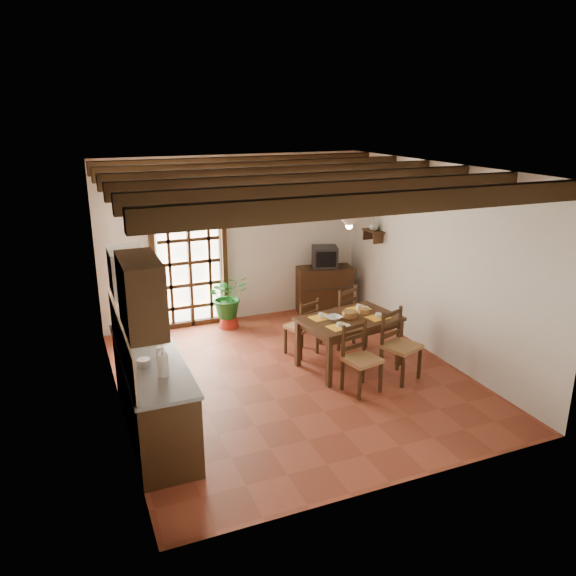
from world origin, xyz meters
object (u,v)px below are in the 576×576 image
chair_far_left (302,337)px  crt_tv (325,257)px  chair_near_right (400,358)px  sideboard (324,289)px  kitchen_counter (152,392)px  chair_far_right (338,326)px  pendant_lamp (349,220)px  chair_near_left (361,371)px  potted_plant (228,295)px  dining_table (349,324)px

chair_far_left → crt_tv: 2.05m
chair_near_right → sideboard: chair_near_right is taller
chair_near_right → kitchen_counter: bearing=160.1°
chair_far_left → kitchen_counter: bearing=7.1°
crt_tv → kitchen_counter: bearing=-122.6°
chair_far_right → pendant_lamp: pendant_lamp is taller
chair_near_right → chair_far_right: bearing=79.1°
chair_near_left → potted_plant: bearing=96.0°
chair_far_right → sideboard: bearing=-131.5°
chair_far_right → crt_tv: (0.46, 1.44, 0.71)m
dining_table → chair_far_right: chair_far_right is taller
dining_table → sideboard: sideboard is taller
pendant_lamp → sideboard: bearing=71.9°
dining_table → pendant_lamp: 1.45m
dining_table → chair_near_left: (-0.21, -0.73, -0.35)m
chair_near_left → chair_near_right: bearing=-2.4°
pendant_lamp → dining_table: bearing=-90.0°
kitchen_counter → chair_near_left: size_ratio=2.51×
dining_table → pendant_lamp: (-0.00, 0.10, 1.44)m
chair_far_right → chair_near_right: bearing=75.6°
sideboard → potted_plant: size_ratio=0.51×
chair_far_right → chair_near_left: bearing=49.7°
kitchen_counter → pendant_lamp: 3.34m
kitchen_counter → crt_tv: kitchen_counter is taller
kitchen_counter → chair_far_left: kitchen_counter is taller
chair_near_left → kitchen_counter: bearing=166.0°
chair_near_left → crt_tv: (0.89, 2.90, 0.73)m
chair_far_left → pendant_lamp: pendant_lamp is taller
chair_near_right → pendant_lamp: size_ratio=1.13×
chair_near_right → chair_far_left: (-0.89, 1.24, -0.03)m
chair_near_left → chair_near_right: (0.66, 0.11, 0.02)m
pendant_lamp → kitchen_counter: bearing=-165.2°
kitchen_counter → pendant_lamp: size_ratio=2.66×
kitchen_counter → dining_table: bearing=12.9°
chair_near_left → sideboard: chair_near_left is taller
chair_far_right → crt_tv: size_ratio=1.81×
chair_near_left → potted_plant: size_ratio=0.47×
pendant_lamp → chair_far_left: bearing=130.6°
sideboard → crt_tv: 0.60m
crt_tv → pendant_lamp: (-0.68, -2.07, 1.06)m
chair_near_right → sideboard: size_ratio=0.98×
chair_far_left → potted_plant: 1.64m
kitchen_counter → crt_tv: bearing=38.8°
chair_near_right → pendant_lamp: pendant_lamp is taller
chair_far_left → potted_plant: bearing=-85.3°
chair_far_right → sideboard: chair_far_right is taller
chair_far_right → sideboard: size_ratio=0.99×
kitchen_counter → dining_table: size_ratio=1.54×
potted_plant → kitchen_counter: bearing=-121.9°
chair_near_left → crt_tv: crt_tv is taller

